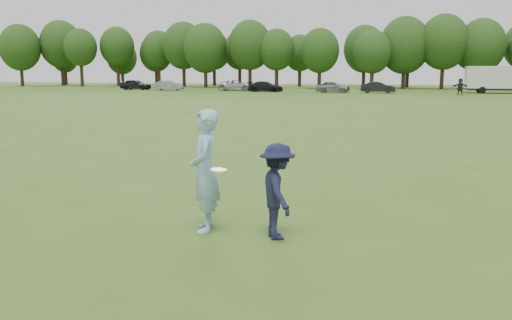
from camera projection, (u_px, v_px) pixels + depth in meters
The scene contains 13 objects.
ground at pixel (242, 231), 9.27m from camera, with size 200.00×200.00×0.00m, color #3A5819.
thrower at pixel (205, 171), 9.14m from camera, with size 0.76×0.50×2.07m, color #94BDE5.
defender at pixel (277, 191), 8.76m from camera, with size 1.02×0.58×1.57m, color #191B37.
player_far_d at pixel (460, 87), 59.59m from camera, with size 1.72×0.55×1.86m, color black.
car_a at pixel (136, 85), 75.69m from camera, with size 1.73×4.30×1.47m, color black.
car_b at pixel (168, 86), 73.46m from camera, with size 1.40×4.00×1.32m, color gray.
car_c at pixel (237, 85), 72.28m from camera, with size 2.34×5.07×1.41m, color #B8B8BD.
car_d at pixel (266, 87), 69.09m from camera, with size 1.83×4.51×1.31m, color black.
car_e at pixel (333, 87), 66.39m from camera, with size 1.67×4.15×1.41m, color slate.
car_f at pixel (378, 87), 65.00m from camera, with size 1.43×4.09×1.35m, color black.
disc_in_play at pixel (218, 170), 8.82m from camera, with size 0.32×0.32×0.05m.
cargo_trailer at pixel (501, 78), 63.96m from camera, with size 9.00×2.75×3.20m.
treeline at pixel (404, 46), 80.85m from camera, with size 130.35×18.39×11.74m.
Camera 1 is at (2.53, -8.58, 2.72)m, focal length 38.00 mm.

